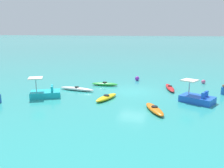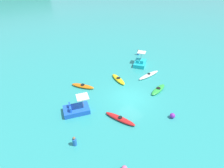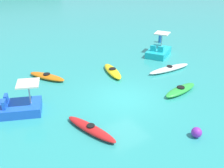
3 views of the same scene
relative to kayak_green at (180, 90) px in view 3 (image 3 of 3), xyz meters
The scene contains 10 objects.
ground_plane 3.46m from the kayak_green, 159.81° to the left, with size 600.00×600.00×0.00m, color teal.
kayak_green is the anchor object (origin of this frame).
kayak_yellow 4.92m from the kayak_green, 112.73° to the left, with size 1.31×2.82×0.37m.
kayak_orange 8.59m from the kayak_green, 134.45° to the left, with size 2.00×2.73×0.37m.
kayak_red 6.40m from the kayak_green, behind, with size 1.41×3.11×0.37m.
kayak_white 3.23m from the kayak_green, 58.17° to the left, with size 3.47×0.77×0.37m.
pedal_boat_blue 9.25m from the kayak_green, 161.24° to the left, with size 2.79×2.30×1.68m.
pedal_boat_cyan 6.40m from the kayak_green, 60.33° to the left, with size 2.83×2.54×1.68m.
buoy_purple 4.29m from the kayak_green, 126.03° to the right, with size 0.49×0.49×0.49m, color purple.
person_by_kayaks 9.81m from the kayak_green, 55.32° to the left, with size 0.42×0.42×0.88m.
Camera 3 is at (-7.90, -11.00, 7.64)m, focal length 43.42 mm.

